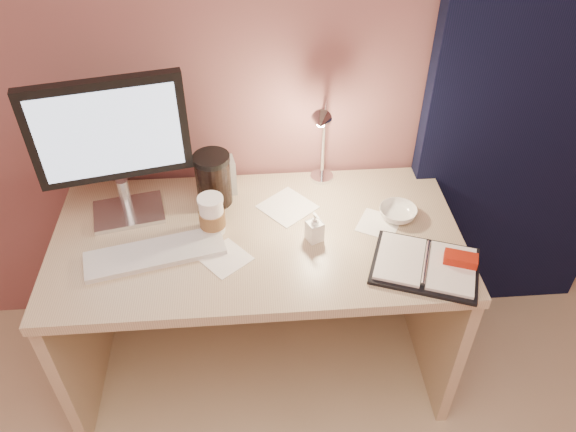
{
  "coord_description": "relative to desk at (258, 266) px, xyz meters",
  "views": [
    {
      "loc": [
        -0.0,
        -0.05,
        2.03
      ],
      "look_at": [
        0.1,
        1.33,
        0.85
      ],
      "focal_mm": 35.0,
      "sensor_mm": 36.0,
      "label": 1
    }
  ],
  "objects": [
    {
      "name": "room",
      "position": [
        0.95,
        0.24,
        0.63
      ],
      "size": [
        3.5,
        3.5,
        3.5
      ],
      "color": "#C6B28E",
      "rests_on": "ground"
    },
    {
      "name": "desk",
      "position": [
        0.0,
        0.0,
        0.0
      ],
      "size": [
        1.4,
        0.7,
        0.73
      ],
      "color": "#CBB88F",
      "rests_on": "ground"
    },
    {
      "name": "monitor",
      "position": [
        -0.45,
        0.07,
        0.54
      ],
      "size": [
        0.49,
        0.22,
        0.53
      ],
      "rotation": [
        0.0,
        0.0,
        0.21
      ],
      "color": "silver",
      "rests_on": "desk"
    },
    {
      "name": "keyboard",
      "position": [
        -0.34,
        -0.15,
        0.24
      ],
      "size": [
        0.47,
        0.23,
        0.02
      ],
      "primitive_type": "cube",
      "rotation": [
        0.0,
        0.0,
        0.23
      ],
      "color": "silver",
      "rests_on": "desk"
    },
    {
      "name": "planner",
      "position": [
        0.54,
        -0.27,
        0.24
      ],
      "size": [
        0.4,
        0.35,
        0.05
      ],
      "rotation": [
        0.0,
        0.0,
        -0.36
      ],
      "color": "black",
      "rests_on": "desk"
    },
    {
      "name": "paper_a",
      "position": [
        -0.11,
        -0.18,
        0.23
      ],
      "size": [
        0.19,
        0.19,
        0.0
      ],
      "primitive_type": "cube",
      "rotation": [
        0.0,
        0.0,
        0.69
      ],
      "color": "white",
      "rests_on": "desk"
    },
    {
      "name": "paper_b",
      "position": [
        0.43,
        -0.05,
        0.23
      ],
      "size": [
        0.18,
        0.18,
        0.0
      ],
      "primitive_type": "cube",
      "rotation": [
        0.0,
        0.0,
        -0.5
      ],
      "color": "white",
      "rests_on": "desk"
    },
    {
      "name": "paper_c",
      "position": [
        0.12,
        0.07,
        0.23
      ],
      "size": [
        0.24,
        0.24,
        0.0
      ],
      "primitive_type": "cube",
      "rotation": [
        0.0,
        0.0,
        0.69
      ],
      "color": "white",
      "rests_on": "desk"
    },
    {
      "name": "coffee_cup",
      "position": [
        -0.15,
        -0.04,
        0.29
      ],
      "size": [
        0.09,
        0.09,
        0.14
      ],
      "color": "white",
      "rests_on": "desk"
    },
    {
      "name": "bowl",
      "position": [
        0.5,
        -0.02,
        0.25
      ],
      "size": [
        0.13,
        0.13,
        0.04
      ],
      "primitive_type": "imported",
      "rotation": [
        0.0,
        0.0,
        0.01
      ],
      "color": "white",
      "rests_on": "desk"
    },
    {
      "name": "lotion_bottle",
      "position": [
        0.19,
        -0.11,
        0.28
      ],
      "size": [
        0.07,
        0.07,
        0.11
      ],
      "primitive_type": "imported",
      "rotation": [
        0.0,
        0.0,
        0.43
      ],
      "color": "white",
      "rests_on": "desk"
    },
    {
      "name": "dark_jar",
      "position": [
        -0.15,
        0.12,
        0.31
      ],
      "size": [
        0.13,
        0.13,
        0.18
      ],
      "primitive_type": "cylinder",
      "color": "black",
      "rests_on": "desk"
    },
    {
      "name": "product_box",
      "position": [
        -0.12,
        0.18,
        0.3
      ],
      "size": [
        0.1,
        0.09,
        0.14
      ],
      "primitive_type": "cube",
      "rotation": [
        0.0,
        0.0,
        0.18
      ],
      "color": "#B0B0AC",
      "rests_on": "desk"
    },
    {
      "name": "desk_lamp",
      "position": [
        0.28,
        0.14,
        0.46
      ],
      "size": [
        0.12,
        0.23,
        0.37
      ],
      "rotation": [
        0.0,
        0.0,
        -0.22
      ],
      "color": "silver",
      "rests_on": "desk"
    }
  ]
}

